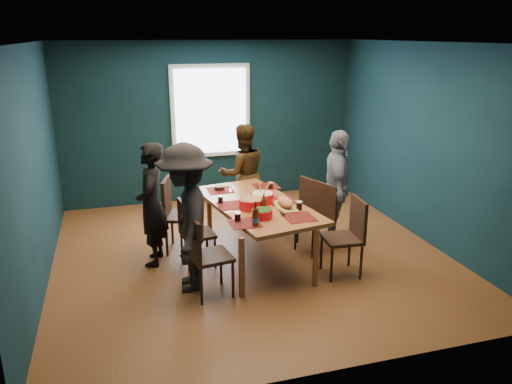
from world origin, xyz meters
TOP-DOWN VIEW (x-y plane):
  - room at (0.00, 0.27)m, footprint 5.01×5.01m
  - dining_table at (0.05, -0.11)m, footprint 1.33×2.14m
  - chair_left_far at (-0.91, 0.45)m, footprint 0.57×0.57m
  - chair_left_mid at (-0.79, -0.11)m, footprint 0.43×0.43m
  - chair_left_near at (-0.78, -0.89)m, footprint 0.49×0.49m
  - chair_right_far at (0.91, 0.44)m, footprint 0.49×0.49m
  - chair_right_mid at (0.94, -0.09)m, footprint 0.52×0.52m
  - chair_right_near at (1.00, -0.84)m, footprint 0.46×0.46m
  - person_far_left at (-1.23, 0.13)m, footprint 0.49×0.64m
  - person_back at (0.23, 1.23)m, footprint 0.75×0.59m
  - person_right at (1.23, 0.05)m, footprint 0.68×1.01m
  - person_near_left at (-0.91, -0.64)m, footprint 0.77×1.16m
  - bowl_salad at (-0.07, -0.29)m, footprint 0.30×0.30m
  - bowl_dumpling at (0.13, -0.11)m, footprint 0.30×0.30m
  - bowl_herbs at (-0.03, -0.64)m, footprint 0.24×0.24m
  - cutting_board at (0.34, -0.37)m, footprint 0.28×0.57m
  - small_bowl at (-0.28, 0.56)m, footprint 0.14×0.14m
  - beer_bottle_a at (-0.18, -0.86)m, footprint 0.08×0.08m
  - beer_bottle_b at (0.05, -0.43)m, footprint 0.06×0.06m
  - cola_glass_a at (-0.33, -0.66)m, footprint 0.07×0.07m
  - cola_glass_b at (0.48, -0.50)m, footprint 0.08×0.08m
  - cola_glass_c at (0.41, 0.41)m, footprint 0.07×0.07m
  - cola_glass_d at (-0.39, 0.01)m, footprint 0.07×0.07m
  - napkin_a at (0.38, -0.11)m, footprint 0.17×0.17m
  - napkin_b at (-0.31, -0.43)m, footprint 0.18×0.18m
  - napkin_c at (0.40, -0.84)m, footprint 0.20×0.20m

SIDE VIEW (x-z plane):
  - chair_right_far at x=0.91m, z-range 0.07..0.91m
  - chair_left_mid at x=-0.79m, z-range 0.07..0.94m
  - chair_right_mid at x=0.94m, z-range 0.07..0.98m
  - chair_left_near at x=-0.78m, z-range 0.08..1.02m
  - chair_right_near at x=1.00m, z-range 0.08..1.03m
  - chair_left_far at x=-0.91m, z-range 0.08..1.08m
  - dining_table at x=0.05m, z-range 0.31..1.06m
  - napkin_a at x=0.38m, z-range 0.76..0.76m
  - napkin_c at x=0.40m, z-range 0.76..0.76m
  - napkin_b at x=-0.31m, z-range 0.76..0.76m
  - person_back at x=0.23m, z-range 0.00..1.53m
  - person_far_left at x=-1.23m, z-range 0.00..1.56m
  - small_bowl at x=-0.28m, z-range 0.76..0.82m
  - person_right at x=1.23m, z-range 0.00..1.60m
  - cola_glass_c at x=0.41m, z-range 0.76..0.85m
  - cola_glass_d at x=-0.39m, z-range 0.76..0.86m
  - bowl_herbs at x=-0.03m, z-range 0.76..0.87m
  - cola_glass_a at x=-0.33m, z-range 0.76..0.87m
  - cutting_board at x=0.34m, z-range 0.75..0.88m
  - cola_glass_b at x=0.48m, z-range 0.76..0.87m
  - bowl_salad at x=-0.07m, z-range 0.76..0.89m
  - bowl_dumpling at x=0.13m, z-range 0.68..0.96m
  - beer_bottle_b at x=0.05m, z-range 0.73..0.95m
  - person_near_left at x=-0.91m, z-range 0.00..1.69m
  - beer_bottle_a at x=-0.18m, z-range 0.72..1.00m
  - room at x=0.00m, z-range 0.01..2.73m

